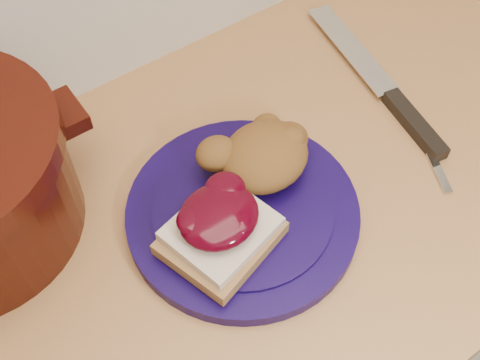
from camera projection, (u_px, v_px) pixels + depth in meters
base_cabinet at (250, 336)px, 1.16m from camera, size 4.00×0.60×0.86m
plate at (243, 213)px, 0.75m from camera, size 0.34×0.34×0.02m
sandwich at (220, 228)px, 0.69m from camera, size 0.15×0.14×0.06m
stuffing_mound at (265, 156)px, 0.75m from camera, size 0.14×0.12×0.06m
chef_knife at (396, 102)px, 0.86m from camera, size 0.09×0.34×0.02m
butter_knife at (428, 147)px, 0.82m from camera, size 0.07×0.14×0.00m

